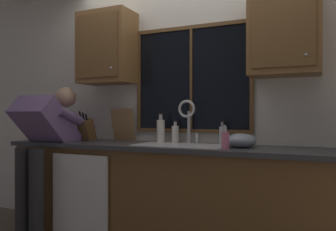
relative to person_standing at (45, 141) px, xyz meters
name	(u,v)px	position (x,y,z in m)	size (l,w,h in m)	color
back_wall	(191,106)	(1.26, 0.64, 0.35)	(5.67, 0.12, 2.55)	silver
window_glass	(192,79)	(1.29, 0.57, 0.60)	(1.10, 0.02, 0.95)	black
window_frame_top	(191,27)	(1.29, 0.56, 1.09)	(1.17, 0.02, 0.04)	brown
window_frame_bottom	(191,131)	(1.29, 0.56, 0.10)	(1.17, 0.02, 0.04)	brown
window_frame_left	(139,81)	(0.72, 0.56, 0.60)	(0.04, 0.02, 0.95)	brown
window_frame_right	(252,76)	(1.86, 0.56, 0.60)	(0.04, 0.02, 0.95)	brown
window_mullion_center	(191,79)	(1.29, 0.56, 0.60)	(0.02, 0.02, 0.95)	brown
lower_cabinet_run	(177,199)	(1.26, 0.29, -0.49)	(3.27, 0.58, 0.88)	brown
countertop	(176,147)	(1.26, 0.27, -0.03)	(3.33, 0.62, 0.04)	#38383D
dishwasher_front	(80,196)	(0.45, -0.03, -0.47)	(0.60, 0.02, 0.74)	white
upper_cabinet_left	(107,48)	(0.44, 0.41, 0.93)	(0.55, 0.36, 0.72)	brown
upper_cabinet_right	(285,31)	(2.15, 0.41, 0.93)	(0.55, 0.36, 0.72)	brown
sink	(180,156)	(1.29, 0.28, -0.11)	(0.80, 0.46, 0.21)	#B7B7BC
faucet	(188,116)	(1.30, 0.46, 0.24)	(0.18, 0.09, 0.40)	silver
person_standing	(45,141)	(0.00, 0.00, 0.00)	(0.53, 0.72, 1.47)	#262628
knife_block	(87,130)	(0.25, 0.32, 0.10)	(0.12, 0.18, 0.32)	brown
cutting_board	(123,125)	(0.57, 0.49, 0.15)	(0.25, 0.02, 0.33)	#997047
mixing_bowl	(241,141)	(1.82, 0.29, 0.05)	(0.24, 0.24, 0.12)	#8C99A8
soap_dispenser	(225,140)	(1.75, 0.09, 0.06)	(0.06, 0.07, 0.19)	pink
bottle_green_glass	(175,134)	(1.15, 0.49, 0.08)	(0.07, 0.07, 0.21)	silver
bottle_tall_clear	(222,135)	(1.62, 0.47, 0.08)	(0.05, 0.05, 0.21)	#B7B7BC
bottle_amber_small	(161,130)	(1.02, 0.45, 0.11)	(0.07, 0.07, 0.28)	silver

